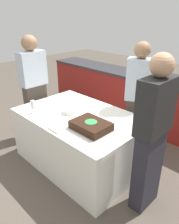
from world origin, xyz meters
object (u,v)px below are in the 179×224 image
object	(u,v)px
person_cutting_cake	(138,99)
person_seated_right	(152,136)
wine_glass	(33,105)
cake	(91,126)
person_seated_left	(34,87)
plate_stack	(71,110)

from	to	relation	value
person_cutting_cake	person_seated_right	distance (m)	1.00
wine_glass	person_cutting_cake	xyz separation A→B (m)	(0.83, 1.14, -0.01)
cake	person_cutting_cake	size ratio (longest dim) A/B	0.28
person_seated_left	person_seated_right	distance (m)	2.06
cake	wine_glass	distance (m)	0.86
person_cutting_cake	person_seated_left	bearing A→B (deg)	1.97
plate_stack	wine_glass	size ratio (longest dim) A/B	1.17
person_cutting_cake	wine_glass	bearing A→B (deg)	27.65
wine_glass	person_seated_right	size ratio (longest dim) A/B	0.11
plate_stack	person_seated_left	xyz separation A→B (m)	(-0.91, 0.03, 0.09)
cake	wine_glass	world-z (taller)	wine_glass
cake	person_cutting_cake	world-z (taller)	person_cutting_cake
wine_glass	person_seated_left	world-z (taller)	person_seated_left
person_seated_left	person_seated_right	size ratio (longest dim) A/B	1.00
cake	person_seated_left	world-z (taller)	person_seated_left
person_seated_right	cake	bearing A→B (deg)	-75.93
plate_stack	person_cutting_cake	bearing A→B (deg)	57.85
person_seated_right	wine_glass	bearing A→B (deg)	-75.51
person_cutting_cake	person_seated_right	bearing A→B (deg)	104.79
plate_stack	person_seated_left	size ratio (longest dim) A/B	0.13
person_cutting_cake	person_seated_left	size ratio (longest dim) A/B	0.98
cake	person_seated_left	bearing A→B (deg)	173.30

